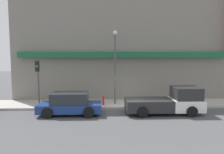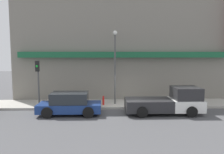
# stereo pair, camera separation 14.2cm
# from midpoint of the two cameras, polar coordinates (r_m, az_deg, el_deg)

# --- Properties ---
(ground_plane) EXTENTS (80.00, 80.00, 0.00)m
(ground_plane) POSITION_cam_midpoint_polar(r_m,az_deg,el_deg) (16.91, 4.34, -8.42)
(ground_plane) COLOR #4C4C4F
(sidewalk) EXTENTS (36.00, 3.07, 0.17)m
(sidewalk) POSITION_cam_midpoint_polar(r_m,az_deg,el_deg) (18.37, 3.81, -6.99)
(sidewalk) COLOR #ADA89E
(sidewalk) RESTS_ON ground
(building) EXTENTS (19.80, 3.80, 10.90)m
(building) POSITION_cam_midpoint_polar(r_m,az_deg,el_deg) (20.96, 3.10, 9.34)
(building) COLOR gray
(building) RESTS_ON ground
(pickup_truck) EXTENTS (5.35, 2.25, 1.89)m
(pickup_truck) POSITION_cam_midpoint_polar(r_m,az_deg,el_deg) (16.07, 14.81, -6.33)
(pickup_truck) COLOR white
(pickup_truck) RESTS_ON ground
(parked_car) EXTENTS (4.34, 2.04, 1.54)m
(parked_car) POSITION_cam_midpoint_polar(r_m,az_deg,el_deg) (15.58, -10.71, -6.89)
(parked_car) COLOR navy
(parked_car) RESTS_ON ground
(fire_hydrant) EXTENTS (0.16, 0.16, 0.73)m
(fire_hydrant) POSITION_cam_midpoint_polar(r_m,az_deg,el_deg) (17.50, -2.04, -6.15)
(fire_hydrant) COLOR red
(fire_hydrant) RESTS_ON sidewalk
(street_lamp) EXTENTS (0.36, 0.36, 5.90)m
(street_lamp) POSITION_cam_midpoint_polar(r_m,az_deg,el_deg) (17.53, 1.03, 4.75)
(street_lamp) COLOR #4C4C4C
(street_lamp) RESTS_ON sidewalk
(traffic_light) EXTENTS (0.28, 0.42, 3.54)m
(traffic_light) POSITION_cam_midpoint_polar(r_m,az_deg,el_deg) (17.39, -18.57, 0.42)
(traffic_light) COLOR #4C4C4C
(traffic_light) RESTS_ON sidewalk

